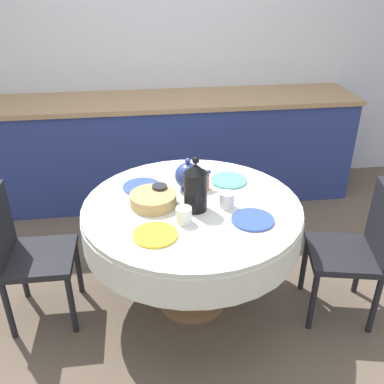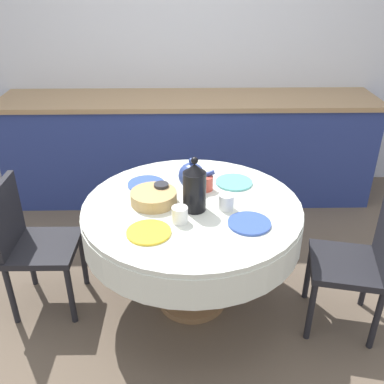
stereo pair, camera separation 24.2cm
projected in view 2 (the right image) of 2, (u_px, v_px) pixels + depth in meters
ground_plane at (192, 300)px, 2.80m from camera, size 12.00×12.00×0.00m
wall_back at (188, 46)px, 3.77m from camera, size 7.00×0.05×2.60m
kitchen_counter at (189, 148)px, 3.87m from camera, size 3.24×0.64×0.93m
dining_table at (192, 222)px, 2.52m from camera, size 1.27×1.27×0.72m
chair_left at (361, 258)px, 2.40m from camera, size 0.48×0.48×0.86m
chair_right at (30, 240)px, 2.56m from camera, size 0.40×0.40×0.86m
plate_near_left at (149, 232)px, 2.19m from camera, size 0.23×0.23×0.01m
cup_near_left at (180, 215)px, 2.27m from camera, size 0.09×0.09×0.09m
plate_near_right at (249, 223)px, 2.27m from camera, size 0.23×0.23×0.01m
cup_near_right at (226, 202)px, 2.39m from camera, size 0.09×0.09×0.09m
plate_far_left at (146, 184)px, 2.66m from camera, size 0.23×0.23×0.01m
cup_far_left at (161, 190)px, 2.51m from camera, size 0.09×0.09×0.09m
plate_far_right at (234, 182)px, 2.69m from camera, size 0.23×0.23×0.01m
cup_far_right at (206, 183)px, 2.60m from camera, size 0.09×0.09×0.09m
coffee_carafe at (194, 187)px, 2.34m from camera, size 0.13×0.13×0.32m
teapot at (192, 176)px, 2.58m from camera, size 0.22×0.16×0.21m
bread_basket at (154, 197)px, 2.46m from camera, size 0.27×0.27×0.07m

